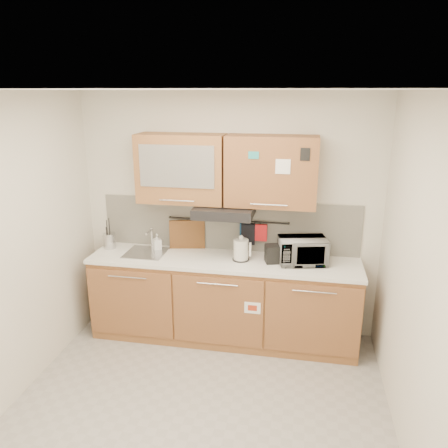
% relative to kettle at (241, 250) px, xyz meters
% --- Properties ---
extents(floor, '(3.20, 3.20, 0.00)m').
position_rel_kettle_xyz_m(floor, '(-0.18, -1.19, -1.03)').
color(floor, '#9E9993').
rests_on(floor, ground).
extents(ceiling, '(3.20, 3.20, 0.00)m').
position_rel_kettle_xyz_m(ceiling, '(-0.18, -1.19, 1.57)').
color(ceiling, white).
rests_on(ceiling, wall_back).
extents(wall_back, '(3.20, 0.00, 3.20)m').
position_rel_kettle_xyz_m(wall_back, '(-0.18, 0.31, 0.27)').
color(wall_back, silver).
rests_on(wall_back, ground).
extents(wall_left, '(0.00, 3.00, 3.00)m').
position_rel_kettle_xyz_m(wall_left, '(-1.78, -1.19, 0.27)').
color(wall_left, silver).
rests_on(wall_left, ground).
extents(wall_right, '(0.00, 3.00, 3.00)m').
position_rel_kettle_xyz_m(wall_right, '(1.42, -1.19, 0.27)').
color(wall_right, silver).
rests_on(wall_right, ground).
extents(base_cabinet, '(2.80, 0.64, 0.88)m').
position_rel_kettle_xyz_m(base_cabinet, '(-0.18, -0.00, -0.62)').
color(base_cabinet, '#AB713C').
rests_on(base_cabinet, floor).
extents(countertop, '(2.82, 0.62, 0.04)m').
position_rel_kettle_xyz_m(countertop, '(-0.18, -0.00, -0.13)').
color(countertop, white).
rests_on(countertop, base_cabinet).
extents(backsplash, '(2.80, 0.02, 0.56)m').
position_rel_kettle_xyz_m(backsplash, '(-0.18, 0.29, 0.17)').
color(backsplash, silver).
rests_on(backsplash, countertop).
extents(upper_cabinets, '(1.82, 0.37, 0.70)m').
position_rel_kettle_xyz_m(upper_cabinets, '(-0.19, 0.13, 0.80)').
color(upper_cabinets, '#AB713C').
rests_on(upper_cabinets, wall_back).
extents(range_hood, '(0.60, 0.46, 0.10)m').
position_rel_kettle_xyz_m(range_hood, '(-0.18, 0.06, 0.39)').
color(range_hood, black).
rests_on(range_hood, upper_cabinets).
extents(sink, '(0.42, 0.40, 0.26)m').
position_rel_kettle_xyz_m(sink, '(-1.03, 0.01, -0.10)').
color(sink, silver).
rests_on(sink, countertop).
extents(utensil_rail, '(1.30, 0.02, 0.02)m').
position_rel_kettle_xyz_m(utensil_rail, '(-0.18, 0.26, 0.23)').
color(utensil_rail, black).
rests_on(utensil_rail, backsplash).
extents(utensil_crock, '(0.17, 0.17, 0.34)m').
position_rel_kettle_xyz_m(utensil_crock, '(-1.48, 0.09, -0.02)').
color(utensil_crock, '#B6B7BB').
rests_on(utensil_crock, countertop).
extents(kettle, '(0.19, 0.17, 0.27)m').
position_rel_kettle_xyz_m(kettle, '(0.00, 0.00, 0.00)').
color(kettle, silver).
rests_on(kettle, countertop).
extents(toaster, '(0.27, 0.21, 0.18)m').
position_rel_kettle_xyz_m(toaster, '(0.37, 0.01, -0.01)').
color(toaster, black).
rests_on(toaster, countertop).
extents(microwave, '(0.53, 0.42, 0.26)m').
position_rel_kettle_xyz_m(microwave, '(0.62, 0.03, 0.02)').
color(microwave, '#999999').
rests_on(microwave, countertop).
extents(soap_bottle, '(0.11, 0.11, 0.18)m').
position_rel_kettle_xyz_m(soap_bottle, '(-0.95, 0.13, -0.02)').
color(soap_bottle, '#999999').
rests_on(soap_bottle, countertop).
extents(cutting_board, '(0.39, 0.10, 0.48)m').
position_rel_kettle_xyz_m(cutting_board, '(-0.63, 0.24, -0.03)').
color(cutting_board, brown).
rests_on(cutting_board, utensil_rail).
extents(oven_mitt, '(0.11, 0.04, 0.18)m').
position_rel_kettle_xyz_m(oven_mitt, '(0.00, 0.24, 0.12)').
color(oven_mitt, navy).
rests_on(oven_mitt, utensil_rail).
extents(dark_pouch, '(0.15, 0.06, 0.23)m').
position_rel_kettle_xyz_m(dark_pouch, '(0.04, 0.24, 0.10)').
color(dark_pouch, black).
rests_on(dark_pouch, utensil_rail).
extents(pot_holder, '(0.15, 0.02, 0.18)m').
position_rel_kettle_xyz_m(pot_holder, '(0.17, 0.24, 0.12)').
color(pot_holder, red).
rests_on(pot_holder, utensil_rail).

